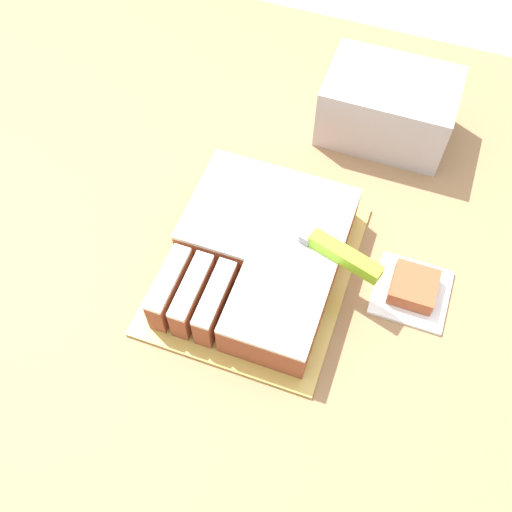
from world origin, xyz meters
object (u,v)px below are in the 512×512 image
Objects in this scene: cake_board at (256,269)px; brownie at (414,287)px; knife at (328,247)px; storage_box at (388,107)px; cake at (260,254)px.

cake_board is 5.05× the size of brownie.
knife is (0.10, 0.02, 0.08)m from cake_board.
cake_board is 0.24m from brownie.
storage_box is (-0.12, 0.31, 0.04)m from brownie.
brownie is (0.24, 0.04, 0.02)m from cake_board.
knife is at bearing -92.89° from storage_box.
storage_box reaches higher than cake.
cake_board is at bearing -108.54° from storage_box.
brownie is (0.14, 0.02, -0.06)m from knife.
brownie is 0.33m from storage_box.
knife is at bearing 10.89° from cake.
knife is 0.33m from storage_box.
cake is 0.11m from knife.
storage_box reaches higher than cake_board.
knife reaches higher than brownie.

